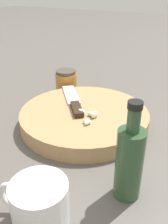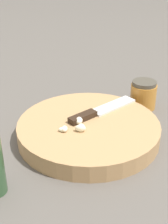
{
  "view_description": "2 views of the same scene",
  "coord_description": "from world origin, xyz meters",
  "px_view_note": "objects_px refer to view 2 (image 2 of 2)",
  "views": [
    {
      "loc": [
        -0.41,
        -0.3,
        0.33
      ],
      "look_at": [
        0.06,
        -0.04,
        0.04
      ],
      "focal_mm": 40.0,
      "sensor_mm": 36.0,
      "label": 1
    },
    {
      "loc": [
        0.06,
        -0.64,
        0.39
      ],
      "look_at": [
        0.06,
        -0.03,
        0.06
      ],
      "focal_mm": 50.0,
      "sensor_mm": 36.0,
      "label": 2
    }
  ],
  "objects_px": {
    "cutting_board": "(87,130)",
    "garlic_cloves": "(75,126)",
    "honey_jar": "(142,95)",
    "chef_knife": "(98,111)"
  },
  "relations": [
    {
      "from": "cutting_board",
      "to": "garlic_cloves",
      "type": "relative_size",
      "value": 5.46
    },
    {
      "from": "cutting_board",
      "to": "honey_jar",
      "type": "distance_m",
      "value": 0.21
    },
    {
      "from": "honey_jar",
      "to": "cutting_board",
      "type": "bearing_deg",
      "value": -134.58
    },
    {
      "from": "chef_knife",
      "to": "garlic_cloves",
      "type": "height_order",
      "value": "garlic_cloves"
    },
    {
      "from": "chef_knife",
      "to": "cutting_board",
      "type": "bearing_deg",
      "value": -69.34
    },
    {
      "from": "cutting_board",
      "to": "chef_knife",
      "type": "distance_m",
      "value": 0.06
    },
    {
      "from": "chef_knife",
      "to": "honey_jar",
      "type": "distance_m",
      "value": 0.16
    },
    {
      "from": "chef_knife",
      "to": "honey_jar",
      "type": "xyz_separation_m",
      "value": [
        0.12,
        0.1,
        -0.01
      ]
    },
    {
      "from": "garlic_cloves",
      "to": "honey_jar",
      "type": "height_order",
      "value": "honey_jar"
    },
    {
      "from": "cutting_board",
      "to": "honey_jar",
      "type": "bearing_deg",
      "value": 45.42
    }
  ]
}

